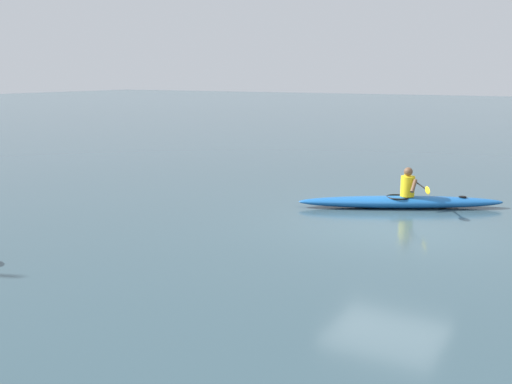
% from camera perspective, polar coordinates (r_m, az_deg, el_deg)
% --- Properties ---
extents(ground_plane, '(160.00, 160.00, 0.00)m').
position_cam_1_polar(ground_plane, '(13.00, 12.87, -3.24)').
color(ground_plane, '#334C56').
extents(kayak, '(4.64, 2.97, 0.29)m').
position_cam_1_polar(kayak, '(14.80, 13.76, -0.93)').
color(kayak, '#1959A5').
rests_on(kayak, ground).
extents(kayaker, '(1.23, 2.15, 0.71)m').
position_cam_1_polar(kayaker, '(14.76, 14.49, 0.75)').
color(kayaker, yellow).
rests_on(kayaker, kayak).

